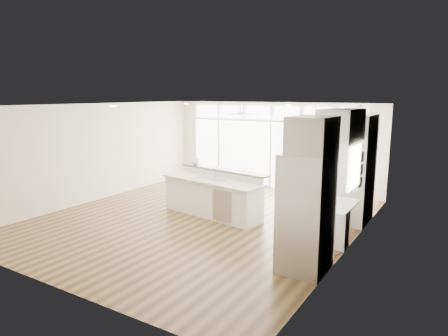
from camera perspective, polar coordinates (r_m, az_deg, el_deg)
The scene contains 24 objects.
floor at distance 9.66m, azimuth -3.41°, elevation -7.33°, with size 7.00×8.00×0.02m, color #442E14.
ceiling at distance 9.20m, azimuth -3.60°, elevation 8.95°, with size 7.00×8.00×0.02m, color white.
wall_back at distance 12.78m, azimuth 6.87°, elevation 3.25°, with size 7.00×0.04×2.70m, color beige.
wall_front at distance 6.56m, azimuth -24.08°, elevation -4.51°, with size 7.00×0.04×2.70m, color beige.
wall_left at distance 11.68m, azimuth -17.71°, elevation 2.15°, with size 0.04×8.00×2.70m, color beige.
wall_right at distance 7.89m, azimuth 17.78°, elevation -1.67°, with size 0.04×8.00×2.70m, color beige.
glass_wall at distance 12.77m, azimuth 6.73°, elevation 1.89°, with size 5.80×0.06×2.08m, color white.
transom_row at distance 12.64m, azimuth 6.86°, elevation 7.86°, with size 5.90×0.06×0.40m, color white.
desk_window at distance 8.15m, azimuth 18.10°, elevation 0.12°, with size 0.04×0.85×0.85m, color white.
ceiling_fan at distance 11.85m, azimuth 2.31°, elevation 8.24°, with size 1.16×1.16×0.32m, color silver.
recessed_lights at distance 9.37m, azimuth -2.88°, elevation 8.86°, with size 3.40×3.00×0.02m, color white.
oven_cabinet at distance 9.71m, azimuth 18.45°, elevation -0.10°, with size 0.64×1.20×2.50m, color white.
desk_nook at distance 8.51m, azimuth 15.48°, elevation -7.44°, with size 0.72×1.30×0.76m, color white.
upper_cabinets at distance 8.13m, azimuth 16.43°, elevation 5.88°, with size 0.64×1.30×0.64m, color white.
refrigerator at distance 6.83m, azimuth 11.64°, elevation -6.27°, with size 0.76×0.90×2.00m, color #B8B8BD.
fridge_cabinet at distance 6.56m, azimuth 12.56°, elevation 4.61°, with size 0.64×0.90×0.60m, color white.
framed_photos at distance 8.77m, azimuth 19.01°, elevation -0.22°, with size 0.06×0.22×0.80m, color black.
kitchen_island at distance 9.79m, azimuth -1.74°, elevation -3.67°, with size 2.77×1.04×1.10m, color white.
rug at distance 8.01m, azimuth 12.42°, elevation -11.29°, with size 0.91×0.66×0.01m, color #382112.
office_chair at distance 9.02m, azimuth 14.50°, elevation -5.62°, with size 0.51×0.47×0.98m, color black.
fishbowl at distance 10.58m, azimuth -4.10°, elevation 1.04°, with size 0.22×0.22×0.22m, color silver.
monitor at distance 8.37m, azimuth 15.15°, elevation -3.43°, with size 0.09×0.54×0.45m, color black.
keyboard at distance 8.47m, azimuth 13.98°, elevation -4.72°, with size 0.11×0.30×0.02m, color silver.
potted_plant at distance 9.57m, azimuth 18.92°, elevation 7.90°, with size 0.24×0.27×0.21m, color #265826.
Camera 1 is at (5.30, -7.52, 2.94)m, focal length 32.00 mm.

